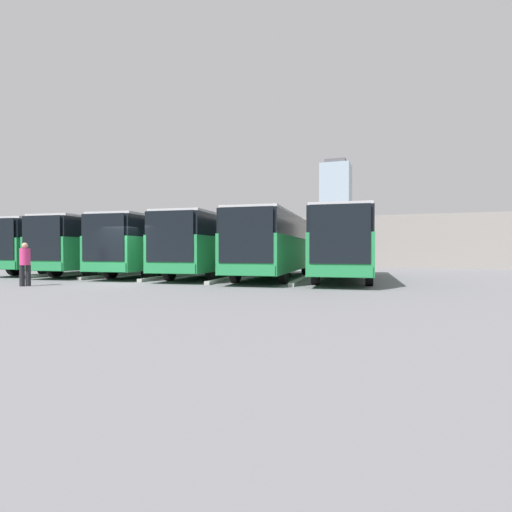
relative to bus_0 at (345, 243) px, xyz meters
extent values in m
plane|color=slate|center=(8.78, 5.63, -1.80)|extent=(600.00, 600.00, 0.00)
cube|color=#238447|center=(0.00, -0.02, -0.53)|extent=(3.45, 11.25, 1.64)
cube|color=black|center=(0.00, -0.02, 0.79)|extent=(3.39, 11.08, 1.01)
cube|color=black|center=(-0.50, 5.51, 0.22)|extent=(2.15, 0.24, 2.15)
cube|color=#238447|center=(-0.50, 5.51, -1.13)|extent=(2.32, 0.27, 0.40)
cube|color=silver|center=(0.00, -0.02, 1.36)|extent=(3.31, 10.80, 0.12)
cylinder|color=black|center=(-1.38, 3.30, -1.30)|extent=(0.39, 1.02, 1.00)
cylinder|color=black|center=(0.76, 3.50, -1.30)|extent=(0.39, 1.02, 1.00)
cylinder|color=black|center=(-0.76, -3.53, -1.30)|extent=(0.39, 1.02, 1.00)
cylinder|color=black|center=(1.38, -3.34, -1.30)|extent=(0.39, 1.02, 1.00)
cube|color=#9E9E99|center=(1.76, 1.64, -1.72)|extent=(0.83, 6.52, 0.15)
cube|color=#238447|center=(3.51, 0.28, -0.53)|extent=(3.45, 11.25, 1.64)
cube|color=black|center=(3.51, 0.28, 0.79)|extent=(3.39, 11.08, 1.01)
cube|color=black|center=(3.01, 5.80, 0.22)|extent=(2.15, 0.24, 2.15)
cube|color=#238447|center=(3.01, 5.81, -1.13)|extent=(2.32, 0.27, 0.40)
cube|color=silver|center=(3.51, 0.28, 1.36)|extent=(3.31, 10.80, 0.12)
cylinder|color=black|center=(2.13, 3.59, -1.30)|extent=(0.39, 1.02, 1.00)
cylinder|color=black|center=(4.27, 3.79, -1.30)|extent=(0.39, 1.02, 1.00)
cylinder|color=black|center=(2.75, -3.24, -1.30)|extent=(0.39, 1.02, 1.00)
cylinder|color=black|center=(4.89, -3.04, -1.30)|extent=(0.39, 1.02, 1.00)
cube|color=#9E9E99|center=(5.27, 1.94, -1.72)|extent=(0.83, 6.52, 0.15)
cube|color=#238447|center=(7.02, 0.01, -0.53)|extent=(3.45, 11.25, 1.64)
cube|color=black|center=(7.02, 0.01, 0.79)|extent=(3.39, 11.08, 1.01)
cube|color=black|center=(6.52, 5.54, 0.22)|extent=(2.15, 0.24, 2.15)
cube|color=#238447|center=(6.52, 5.54, -1.13)|extent=(2.32, 0.27, 0.40)
cube|color=silver|center=(7.02, 0.01, 1.36)|extent=(3.31, 10.80, 0.12)
cylinder|color=black|center=(5.64, 3.33, -1.30)|extent=(0.39, 1.02, 1.00)
cylinder|color=black|center=(7.78, 3.53, -1.30)|extent=(0.39, 1.02, 1.00)
cylinder|color=black|center=(6.26, -3.51, -1.30)|extent=(0.39, 1.02, 1.00)
cylinder|color=black|center=(8.40, -3.31, -1.30)|extent=(0.39, 1.02, 1.00)
cube|color=#9E9E99|center=(8.78, 1.67, -1.72)|extent=(0.83, 6.52, 0.15)
cube|color=#238447|center=(10.53, -0.08, -0.53)|extent=(3.45, 11.25, 1.64)
cube|color=black|center=(10.53, -0.08, 0.79)|extent=(3.39, 11.08, 1.01)
cube|color=black|center=(10.03, 5.45, 0.22)|extent=(2.15, 0.24, 2.15)
cube|color=#238447|center=(10.03, 5.45, -1.13)|extent=(2.32, 0.27, 0.40)
cube|color=silver|center=(10.53, -0.08, 1.36)|extent=(3.31, 10.80, 0.12)
cylinder|color=black|center=(9.15, 3.24, -1.30)|extent=(0.39, 1.02, 1.00)
cylinder|color=black|center=(11.29, 3.43, -1.30)|extent=(0.39, 1.02, 1.00)
cylinder|color=black|center=(9.77, -3.60, -1.30)|extent=(0.39, 1.02, 1.00)
cylinder|color=black|center=(11.91, -3.40, -1.30)|extent=(0.39, 1.02, 1.00)
cube|color=#9E9E99|center=(12.29, 1.58, -1.72)|extent=(0.83, 6.52, 0.15)
cube|color=#238447|center=(14.04, 0.06, -0.53)|extent=(3.45, 11.25, 1.64)
cube|color=black|center=(14.04, 0.06, 0.79)|extent=(3.39, 11.08, 1.01)
cube|color=black|center=(13.54, 5.59, 0.22)|extent=(2.15, 0.24, 2.15)
cube|color=#238447|center=(13.54, 5.59, -1.13)|extent=(2.32, 0.27, 0.40)
cube|color=silver|center=(14.04, 0.06, 1.36)|extent=(3.31, 10.80, 0.12)
cylinder|color=black|center=(12.66, 3.38, -1.30)|extent=(0.39, 1.02, 1.00)
cylinder|color=black|center=(14.80, 3.58, -1.30)|extent=(0.39, 1.02, 1.00)
cylinder|color=black|center=(13.28, -3.46, -1.30)|extent=(0.39, 1.02, 1.00)
cylinder|color=black|center=(15.42, -3.26, -1.30)|extent=(0.39, 1.02, 1.00)
cube|color=#9E9E99|center=(15.80, 1.72, -1.72)|extent=(0.83, 6.52, 0.15)
cube|color=#238447|center=(17.55, -0.38, -0.53)|extent=(3.45, 11.25, 1.64)
cube|color=black|center=(17.55, -0.38, 0.79)|extent=(3.39, 11.08, 1.01)
cube|color=silver|center=(17.55, -0.38, 1.36)|extent=(3.31, 10.80, 0.12)
cylinder|color=black|center=(16.17, 2.94, -1.30)|extent=(0.39, 1.02, 1.00)
cylinder|color=black|center=(18.31, 3.13, -1.30)|extent=(0.39, 1.02, 1.00)
cylinder|color=black|center=(16.79, -3.90, -1.30)|extent=(0.39, 1.02, 1.00)
cylinder|color=black|center=(18.93, -3.70, -1.30)|extent=(0.39, 1.02, 1.00)
cylinder|color=black|center=(11.50, 8.04, -1.38)|extent=(0.27, 0.27, 0.84)
cylinder|color=black|center=(11.63, 8.20, -1.38)|extent=(0.27, 0.27, 0.84)
cylinder|color=#D13375|center=(11.57, 8.12, -0.62)|extent=(0.54, 0.54, 0.67)
sphere|color=tan|center=(11.57, 8.12, -0.17)|extent=(0.23, 0.23, 0.23)
cube|color=gray|center=(8.78, -19.72, 0.42)|extent=(41.50, 9.26, 4.43)
cube|color=silver|center=(8.78, -25.85, 2.38)|extent=(41.50, 3.00, 0.24)
cylinder|color=slate|center=(-5.75, -26.95, 0.29)|extent=(0.20, 0.20, 4.18)
cylinder|color=slate|center=(23.30, -26.95, 0.29)|extent=(0.20, 0.20, 4.18)
cube|color=#93A8B7|center=(31.79, -210.30, 23.58)|extent=(16.36, 16.36, 50.76)
cube|color=#4C4C51|center=(31.79, -210.30, 50.16)|extent=(11.45, 11.45, 2.40)
camera|label=1|loc=(-2.53, 19.97, -0.39)|focal=28.00mm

